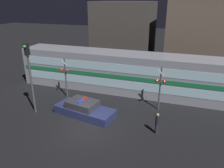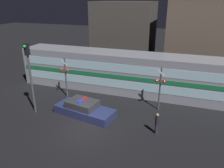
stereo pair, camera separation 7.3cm
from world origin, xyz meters
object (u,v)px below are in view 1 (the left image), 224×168
crossing_signal_near (160,86)px  traffic_light_corner (30,70)px  train (134,73)px  police_car (84,109)px  pedestrian (157,123)px

crossing_signal_near → traffic_light_corner: (-9.58, -3.72, 1.48)m
crossing_signal_near → traffic_light_corner: bearing=-158.8°
crossing_signal_near → traffic_light_corner: size_ratio=0.65×
train → police_car: 6.59m
police_car → train: bearing=75.8°
police_car → crossing_signal_near: (5.54, 2.81, 1.68)m
police_car → traffic_light_corner: traffic_light_corner is taller
police_car → traffic_light_corner: (-4.04, -0.91, 3.16)m
train → pedestrian: size_ratio=15.11×
pedestrian → train: bearing=115.9°
pedestrian → crossing_signal_near: crossing_signal_near is taller
train → crossing_signal_near: bearing=-46.7°
pedestrian → crossing_signal_near: 3.85m
pedestrian → traffic_light_corner: traffic_light_corner is taller
pedestrian → police_car: bearing=172.5°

